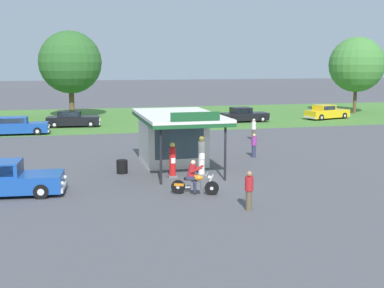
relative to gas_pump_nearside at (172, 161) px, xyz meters
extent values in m
plane|color=#4C4C51|center=(1.54, -1.02, -0.84)|extent=(300.00, 300.00, 0.00)
cube|color=#477A33|center=(1.54, 28.98, -0.83)|extent=(120.00, 24.00, 0.01)
cube|color=silver|center=(0.78, 3.67, 0.64)|extent=(3.48, 3.79, 2.95)
cube|color=#384C56|center=(0.78, 1.80, 0.70)|extent=(2.79, 0.05, 1.89)
cube|color=silver|center=(0.78, 2.03, 2.19)|extent=(4.18, 7.58, 0.16)
cube|color=#195128|center=(0.78, 2.03, 2.01)|extent=(4.18, 7.58, 0.18)
cube|color=#195128|center=(0.78, -1.73, 2.49)|extent=(2.44, 0.08, 0.44)
cylinder|color=black|center=(2.42, -1.36, 0.64)|extent=(0.12, 0.12, 2.95)
cylinder|color=black|center=(-0.86, -1.36, 0.64)|extent=(0.12, 0.12, 2.95)
cube|color=slate|center=(0.00, 0.00, -0.79)|extent=(0.44, 0.44, 0.10)
cylinder|color=red|center=(0.00, 0.00, 0.00)|extent=(0.34, 0.34, 1.47)
cube|color=white|center=(0.00, -0.18, 0.07)|extent=(0.22, 0.02, 0.28)
sphere|color=#EACC4C|center=(0.00, 0.00, 0.87)|extent=(0.26, 0.26, 0.26)
cube|color=slate|center=(1.56, 0.00, -0.79)|extent=(0.44, 0.44, 0.10)
cylinder|color=silver|center=(1.56, 0.00, 0.13)|extent=(0.34, 0.34, 1.73)
cube|color=white|center=(1.56, -0.18, 0.22)|extent=(0.22, 0.02, 0.28)
sphere|color=#EACC4C|center=(1.56, 0.00, 1.14)|extent=(0.26, 0.26, 0.26)
cylinder|color=black|center=(0.98, -3.89, -0.52)|extent=(0.63, 0.34, 0.64)
cylinder|color=silver|center=(0.98, -3.89, -0.52)|extent=(0.19, 0.17, 0.16)
cylinder|color=black|center=(-0.44, -3.31, -0.52)|extent=(0.63, 0.34, 0.64)
cylinder|color=silver|center=(-0.44, -3.31, -0.52)|extent=(0.19, 0.17, 0.16)
ellipsoid|color=orange|center=(0.36, -3.64, -0.06)|extent=(0.61, 0.44, 0.24)
cube|color=#59595E|center=(0.32, -3.62, -0.42)|extent=(0.50, 0.39, 0.36)
cube|color=black|center=(0.04, -3.50, -0.12)|extent=(0.54, 0.42, 0.10)
cylinder|color=silver|center=(0.89, -3.85, -0.24)|extent=(0.37, 0.21, 0.71)
cylinder|color=silver|center=(0.78, -3.81, 0.14)|extent=(0.30, 0.66, 0.04)
sphere|color=silver|center=(0.87, -3.84, -0.02)|extent=(0.16, 0.16, 0.16)
cube|color=orange|center=(-0.39, -3.32, -0.40)|extent=(0.48, 0.33, 0.12)
cylinder|color=silver|center=(0.00, -3.34, -0.56)|extent=(0.68, 0.34, 0.18)
cube|color=#2D3351|center=(0.11, -3.53, -0.06)|extent=(0.50, 0.47, 0.14)
cylinder|color=#2D3351|center=(0.35, -3.46, -0.46)|extent=(0.20, 0.26, 0.56)
cylinder|color=#2D3351|center=(0.23, -3.75, -0.46)|extent=(0.20, 0.26, 0.56)
cylinder|color=#B21E23|center=(0.14, -3.54, 0.26)|extent=(0.50, 0.45, 0.60)
sphere|color=beige|center=(0.20, -3.57, 0.63)|extent=(0.22, 0.22, 0.22)
cylinder|color=#B21E23|center=(0.44, -3.45, 0.34)|extent=(0.53, 0.29, 0.31)
cylinder|color=#B21E23|center=(0.29, -3.82, 0.34)|extent=(0.53, 0.29, 0.31)
cube|color=#19479E|center=(-8.13, -1.63, -0.27)|extent=(5.42, 2.38, 0.77)
cube|color=#283847|center=(-7.34, -1.71, 0.42)|extent=(0.18, 1.46, 0.49)
cube|color=#283847|center=(-8.28, -0.80, 0.42)|extent=(1.77, 0.20, 0.47)
cube|color=silver|center=(-5.48, -1.89, -0.54)|extent=(0.29, 1.79, 0.18)
sphere|color=white|center=(-5.42, -1.29, -0.23)|extent=(0.18, 0.18, 0.18)
sphere|color=white|center=(-5.53, -2.49, -0.23)|extent=(0.18, 0.18, 0.18)
cylinder|color=black|center=(-6.27, -0.93, -0.51)|extent=(0.68, 0.26, 0.66)
cylinder|color=silver|center=(-6.27, -0.93, -0.51)|extent=(0.32, 0.25, 0.30)
cylinder|color=black|center=(-6.44, -2.68, -0.51)|extent=(0.68, 0.26, 0.66)
cylinder|color=silver|center=(-6.44, -2.68, -0.51)|extent=(0.32, 0.25, 0.30)
cube|color=#7AC6D1|center=(5.78, 21.51, -0.24)|extent=(5.44, 2.89, 0.82)
cube|color=#7AC6D1|center=(6.14, 21.43, 0.46)|extent=(2.45, 2.05, 0.59)
cube|color=#283847|center=(5.10, 21.66, 0.46)|extent=(0.34, 1.42, 0.47)
cube|color=#283847|center=(5.97, 20.65, 0.46)|extent=(1.80, 0.41, 0.45)
cube|color=#283847|center=(6.31, 22.22, 0.46)|extent=(1.80, 0.41, 0.45)
cube|color=silver|center=(3.23, 22.06, -0.54)|extent=(0.49, 1.75, 0.18)
cube|color=silver|center=(8.33, 20.96, -0.54)|extent=(0.49, 1.75, 0.18)
sphere|color=white|center=(3.09, 21.48, -0.20)|extent=(0.18, 0.18, 0.18)
sphere|color=white|center=(3.34, 22.64, -0.20)|extent=(0.18, 0.18, 0.18)
cylinder|color=black|center=(3.88, 21.03, -0.51)|extent=(0.69, 0.33, 0.66)
cylinder|color=silver|center=(3.88, 21.03, -0.51)|extent=(0.34, 0.28, 0.30)
cylinder|color=black|center=(4.25, 22.73, -0.51)|extent=(0.69, 0.33, 0.66)
cylinder|color=silver|center=(4.25, 22.73, -0.51)|extent=(0.34, 0.28, 0.30)
cylinder|color=black|center=(7.31, 20.30, -0.51)|extent=(0.69, 0.33, 0.66)
cylinder|color=silver|center=(7.31, 20.30, -0.51)|extent=(0.34, 0.28, 0.30)
cylinder|color=black|center=(7.68, 21.99, -0.51)|extent=(0.69, 0.33, 0.66)
cylinder|color=silver|center=(7.68, 21.99, -0.51)|extent=(0.34, 0.28, 0.30)
cube|color=gold|center=(21.52, 22.58, -0.27)|extent=(5.24, 3.06, 0.77)
cube|color=gold|center=(21.07, 22.46, 0.40)|extent=(2.31, 2.03, 0.56)
cube|color=#283847|center=(21.99, 22.72, 0.40)|extent=(0.42, 1.34, 0.45)
cube|color=#283847|center=(20.86, 23.19, 0.40)|extent=(1.61, 0.49, 0.43)
cube|color=#283847|center=(21.28, 21.72, 0.40)|extent=(1.61, 0.49, 0.43)
cube|color=silver|center=(23.92, 23.27, -0.54)|extent=(0.58, 1.65, 0.18)
cube|color=silver|center=(19.11, 21.90, -0.54)|extent=(0.58, 1.65, 0.18)
sphere|color=white|center=(23.78, 23.82, -0.23)|extent=(0.18, 0.18, 0.18)
sphere|color=white|center=(24.09, 22.73, -0.23)|extent=(0.18, 0.18, 0.18)
cylinder|color=black|center=(22.91, 23.84, -0.51)|extent=(0.69, 0.37, 0.66)
cylinder|color=silver|center=(22.91, 23.84, -0.51)|extent=(0.35, 0.29, 0.30)
cylinder|color=black|center=(23.36, 22.25, -0.51)|extent=(0.69, 0.37, 0.66)
cylinder|color=silver|center=(23.36, 22.25, -0.51)|extent=(0.35, 0.29, 0.30)
cylinder|color=black|center=(19.68, 22.91, -0.51)|extent=(0.69, 0.37, 0.66)
cylinder|color=silver|center=(19.68, 22.91, -0.51)|extent=(0.35, 0.29, 0.30)
cylinder|color=black|center=(20.13, 21.33, -0.51)|extent=(0.69, 0.37, 0.66)
cylinder|color=silver|center=(20.13, 21.33, -0.51)|extent=(0.35, 0.29, 0.30)
cube|color=#19479E|center=(-9.38, 18.42, -0.27)|extent=(5.18, 1.95, 0.77)
cube|color=#19479E|center=(-9.58, 18.42, 0.38)|extent=(2.30, 1.66, 0.52)
cube|color=#283847|center=(-8.47, 18.40, 0.38)|extent=(0.07, 1.43, 0.42)
cube|color=#283847|center=(-9.56, 19.21, 0.38)|extent=(1.92, 0.07, 0.40)
cube|color=#283847|center=(-9.60, 17.63, 0.38)|extent=(1.92, 0.07, 0.40)
cube|color=silver|center=(-6.78, 18.36, -0.54)|extent=(0.16, 1.74, 0.18)
sphere|color=white|center=(-6.75, 18.94, -0.23)|extent=(0.18, 0.18, 0.18)
sphere|color=white|center=(-6.78, 17.77, -0.23)|extent=(0.18, 0.18, 0.18)
cylinder|color=black|center=(-7.61, 19.23, -0.51)|extent=(0.66, 0.22, 0.66)
cylinder|color=silver|center=(-7.61, 19.23, -0.51)|extent=(0.30, 0.23, 0.30)
cylinder|color=black|center=(-7.65, 17.52, -0.51)|extent=(0.66, 0.22, 0.66)
cylinder|color=silver|center=(-7.65, 17.52, -0.51)|extent=(0.30, 0.23, 0.30)
cube|color=black|center=(-4.70, 22.48, -0.26)|extent=(4.90, 2.26, 0.78)
cube|color=black|center=(-5.03, 22.51, 0.39)|extent=(2.17, 1.80, 0.53)
cube|color=#283847|center=(-4.03, 22.42, 0.39)|extent=(0.17, 1.43, 0.43)
cube|color=#283847|center=(-4.96, 23.30, 0.39)|extent=(1.73, 0.18, 0.40)
cube|color=#283847|center=(-5.10, 21.72, 0.39)|extent=(1.73, 0.18, 0.40)
cube|color=silver|center=(-2.30, 22.27, -0.54)|extent=(0.28, 1.75, 0.18)
cube|color=silver|center=(-7.10, 22.70, -0.54)|extent=(0.28, 1.75, 0.18)
sphere|color=white|center=(-2.24, 22.85, -0.23)|extent=(0.18, 0.18, 0.18)
sphere|color=white|center=(-2.34, 21.68, -0.23)|extent=(0.18, 0.18, 0.18)
cylinder|color=black|center=(-3.01, 23.20, -0.51)|extent=(0.68, 0.26, 0.66)
cylinder|color=silver|center=(-3.01, 23.20, -0.51)|extent=(0.32, 0.25, 0.30)
cylinder|color=black|center=(-3.16, 21.48, -0.51)|extent=(0.68, 0.26, 0.66)
cylinder|color=silver|center=(-3.16, 21.48, -0.51)|extent=(0.32, 0.25, 0.30)
cylinder|color=black|center=(-6.23, 23.48, -0.51)|extent=(0.68, 0.26, 0.66)
cylinder|color=silver|center=(-6.23, 23.48, -0.51)|extent=(0.32, 0.25, 0.30)
cylinder|color=black|center=(-6.38, 21.77, -0.51)|extent=(0.68, 0.26, 0.66)
cylinder|color=silver|center=(-6.38, 21.77, -0.51)|extent=(0.32, 0.25, 0.30)
cube|color=black|center=(12.15, 22.30, -0.29)|extent=(4.62, 1.92, 0.73)
cube|color=black|center=(11.73, 22.30, 0.36)|extent=(1.91, 1.68, 0.56)
cube|color=#283847|center=(12.67, 22.30, 0.36)|extent=(0.05, 1.48, 0.45)
cube|color=#283847|center=(11.73, 23.12, 0.36)|extent=(1.62, 0.04, 0.43)
cube|color=#283847|center=(11.74, 21.48, 0.36)|extent=(1.62, 0.04, 0.43)
cube|color=silver|center=(14.49, 22.31, -0.54)|extent=(0.13, 1.80, 0.18)
cube|color=silver|center=(9.82, 22.29, -0.54)|extent=(0.13, 1.80, 0.18)
sphere|color=white|center=(14.50, 22.92, -0.25)|extent=(0.18, 0.18, 0.18)
sphere|color=white|center=(14.50, 21.71, -0.25)|extent=(0.18, 0.18, 0.18)
cylinder|color=black|center=(13.72, 23.20, -0.51)|extent=(0.66, 0.20, 0.66)
cylinder|color=silver|center=(13.72, 23.20, -0.51)|extent=(0.30, 0.22, 0.30)
cylinder|color=black|center=(13.73, 21.42, -0.51)|extent=(0.66, 0.20, 0.66)
cylinder|color=silver|center=(13.73, 21.42, -0.51)|extent=(0.30, 0.22, 0.30)
cylinder|color=black|center=(10.58, 23.18, -0.51)|extent=(0.66, 0.20, 0.66)
cylinder|color=silver|center=(10.58, 23.18, -0.51)|extent=(0.30, 0.22, 0.30)
cylinder|color=black|center=(10.59, 21.41, -0.51)|extent=(0.66, 0.20, 0.66)
cylinder|color=silver|center=(10.59, 21.41, -0.51)|extent=(0.30, 0.22, 0.30)
cylinder|color=brown|center=(8.62, 10.71, -0.41)|extent=(0.26, 0.26, 0.84)
cylinder|color=white|center=(8.62, 10.71, 0.31)|extent=(0.34, 0.34, 0.60)
sphere|color=beige|center=(8.62, 10.71, 0.72)|extent=(0.23, 0.23, 0.23)
cylinder|color=#2D3351|center=(6.12, 4.19, -0.46)|extent=(0.26, 0.26, 0.76)
cylinder|color=#8C338C|center=(6.12, 4.19, 0.19)|extent=(0.34, 0.34, 0.54)
sphere|color=tan|center=(6.12, 4.19, 0.56)|extent=(0.21, 0.21, 0.21)
cylinder|color=brown|center=(1.78, -6.46, -0.43)|extent=(0.26, 0.26, 0.81)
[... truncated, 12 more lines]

